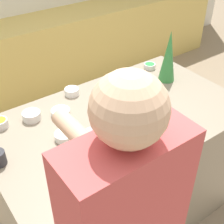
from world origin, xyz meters
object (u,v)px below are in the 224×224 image
(gingerbread_house, at_px, (117,116))
(baking_tray, at_px, (116,132))
(candy_bowl_center_rear, at_px, (64,136))
(cookbook, at_px, (121,81))
(candy_bowl_beside_tree, at_px, (61,112))
(decorative_tree, at_px, (169,56))
(candy_bowl_far_right, at_px, (0,123))
(candy_bowl_front_corner, at_px, (144,95))
(candy_bowl_far_left, at_px, (32,115))
(candy_bowl_near_tray_left, at_px, (72,91))
(candy_bowl_behind_tray, at_px, (150,66))

(gingerbread_house, bearing_deg, baking_tray, -147.29)
(candy_bowl_center_rear, xyz_separation_m, cookbook, (0.67, 0.33, -0.01))
(candy_bowl_beside_tree, bearing_deg, gingerbread_house, -62.93)
(decorative_tree, height_order, candy_bowl_far_right, decorative_tree)
(gingerbread_house, height_order, cookbook, gingerbread_house)
(baking_tray, distance_m, cookbook, 0.61)
(candy_bowl_front_corner, bearing_deg, candy_bowl_far_right, 163.51)
(candy_bowl_center_rear, bearing_deg, baking_tray, -25.81)
(candy_bowl_beside_tree, relative_size, candy_bowl_far_right, 1.29)
(cookbook, bearing_deg, candy_bowl_front_corner, -90.69)
(baking_tray, bearing_deg, candy_bowl_far_right, 139.34)
(candy_bowl_far_left, relative_size, cookbook, 0.49)
(candy_bowl_near_tray_left, distance_m, candy_bowl_behind_tray, 0.71)
(baking_tray, distance_m, decorative_tree, 0.77)
(baking_tray, relative_size, candy_bowl_behind_tray, 4.41)
(baking_tray, relative_size, candy_bowl_near_tray_left, 4.04)
(candy_bowl_front_corner, xyz_separation_m, cookbook, (0.00, 0.27, -0.01))
(gingerbread_house, xyz_separation_m, cookbook, (0.39, 0.46, -0.12))
(candy_bowl_near_tray_left, relative_size, cookbook, 0.44)
(candy_bowl_far_right, distance_m, candy_bowl_far_left, 0.19)
(baking_tray, relative_size, candy_bowl_far_left, 3.56)
(candy_bowl_far_right, bearing_deg, candy_bowl_center_rear, -51.49)
(gingerbread_house, distance_m, candy_bowl_far_left, 0.56)
(candy_bowl_beside_tree, height_order, candy_bowl_behind_tray, same)
(candy_bowl_near_tray_left, bearing_deg, cookbook, -9.49)
(candy_bowl_beside_tree, xyz_separation_m, cookbook, (0.57, 0.10, -0.01))
(gingerbread_house, bearing_deg, candy_bowl_far_left, 129.80)
(candy_bowl_near_tray_left, bearing_deg, candy_bowl_center_rear, -125.24)
(gingerbread_house, xyz_separation_m, decorative_tree, (0.69, 0.29, 0.07))
(candy_bowl_front_corner, xyz_separation_m, candy_bowl_behind_tray, (0.32, 0.31, 0.00))
(candy_bowl_center_rear, bearing_deg, gingerbread_house, -25.74)
(candy_bowl_far_right, height_order, candy_bowl_center_rear, candy_bowl_far_right)
(candy_bowl_front_corner, distance_m, cookbook, 0.27)
(baking_tray, xyz_separation_m, candy_bowl_front_corner, (0.39, 0.19, 0.02))
(baking_tray, distance_m, candy_bowl_behind_tray, 0.87)
(candy_bowl_far_left, bearing_deg, candy_bowl_near_tray_left, 16.28)
(cookbook, bearing_deg, candy_bowl_far_left, -177.10)
(candy_bowl_near_tray_left, relative_size, candy_bowl_far_right, 1.06)
(candy_bowl_near_tray_left, distance_m, candy_bowl_beside_tree, 0.25)
(candy_bowl_beside_tree, bearing_deg, candy_bowl_far_left, 158.68)
(candy_bowl_behind_tray, relative_size, cookbook, 0.40)
(decorative_tree, distance_m, candy_bowl_far_right, 1.26)
(gingerbread_house, relative_size, candy_bowl_far_right, 3.33)
(candy_bowl_far_right, distance_m, candy_bowl_behind_tray, 1.26)
(candy_bowl_beside_tree, xyz_separation_m, candy_bowl_behind_tray, (0.89, 0.14, -0.00))
(candy_bowl_behind_tray, bearing_deg, candy_bowl_far_left, -175.99)
(candy_bowl_front_corner, bearing_deg, gingerbread_house, -153.62)
(candy_bowl_near_tray_left, bearing_deg, decorative_tree, -19.32)
(baking_tray, relative_size, cookbook, 1.76)
(candy_bowl_far_right, xyz_separation_m, candy_bowl_front_corner, (0.93, -0.28, -0.01))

